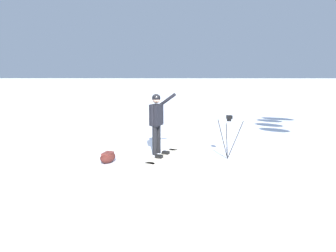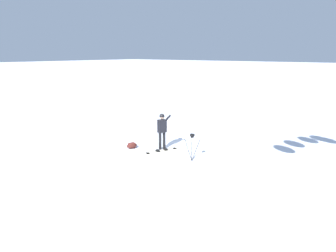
% 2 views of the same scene
% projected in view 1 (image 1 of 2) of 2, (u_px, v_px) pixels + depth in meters
% --- Properties ---
extents(ground_plane, '(300.00, 300.00, 0.00)m').
position_uv_depth(ground_plane, '(162.00, 152.00, 8.38)').
color(ground_plane, white).
extents(snowboarder, '(0.47, 0.79, 1.82)m').
position_uv_depth(snowboarder, '(157.00, 117.00, 8.01)').
color(snowboarder, black).
rests_on(snowboarder, ground_plane).
extents(snowboard, '(1.75, 0.93, 0.10)m').
position_uv_depth(snowboard, '(162.00, 156.00, 7.95)').
color(snowboard, beige).
rests_on(snowboard, ground_plane).
extents(gear_bag_large, '(0.61, 0.49, 0.28)m').
position_uv_depth(gear_bag_large, '(108.00, 157.00, 7.40)').
color(gear_bag_large, '#4C1E19').
rests_on(gear_bag_large, ground_plane).
extents(camera_tripod, '(0.70, 0.68, 1.24)m').
position_uv_depth(camera_tripod, '(229.00, 128.00, 7.58)').
color(camera_tripod, '#262628').
rests_on(camera_tripod, ground_plane).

